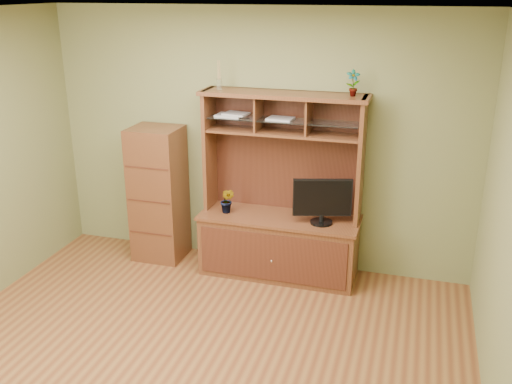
% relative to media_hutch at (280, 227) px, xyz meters
% --- Properties ---
extents(room, '(4.54, 4.04, 2.74)m').
position_rel_media_hutch_xyz_m(room, '(-0.31, -1.73, 0.83)').
color(room, brown).
rests_on(room, ground).
extents(media_hutch, '(1.66, 0.61, 1.90)m').
position_rel_media_hutch_xyz_m(media_hutch, '(0.00, 0.00, 0.00)').
color(media_hutch, '#472314').
rests_on(media_hutch, room).
extents(monitor, '(0.57, 0.22, 0.46)m').
position_rel_media_hutch_xyz_m(monitor, '(0.44, -0.08, 0.37)').
color(monitor, black).
rests_on(monitor, media_hutch).
extents(orchid_plant, '(0.16, 0.14, 0.27)m').
position_rel_media_hutch_xyz_m(orchid_plant, '(-0.54, -0.08, 0.26)').
color(orchid_plant, '#32551D').
rests_on(orchid_plant, media_hutch).
extents(top_plant, '(0.15, 0.12, 0.25)m').
position_rel_media_hutch_xyz_m(top_plant, '(0.66, 0.08, 1.50)').
color(top_plant, '#316623').
rests_on(top_plant, media_hutch).
extents(reed_diffuser, '(0.06, 0.06, 0.28)m').
position_rel_media_hutch_xyz_m(reed_diffuser, '(-0.66, 0.08, 1.49)').
color(reed_diffuser, silver).
rests_on(reed_diffuser, media_hutch).
extents(magazines, '(0.80, 0.22, 0.04)m').
position_rel_media_hutch_xyz_m(magazines, '(-0.36, 0.08, 1.13)').
color(magazines, silver).
rests_on(magazines, media_hutch).
extents(side_cabinet, '(0.53, 0.48, 1.47)m').
position_rel_media_hutch_xyz_m(side_cabinet, '(-1.37, 0.01, 0.22)').
color(side_cabinet, '#472314').
rests_on(side_cabinet, room).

